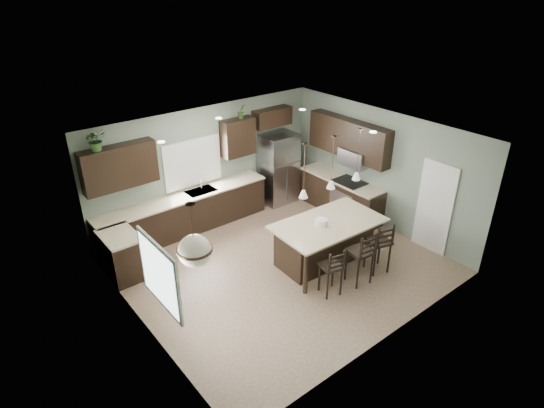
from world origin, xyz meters
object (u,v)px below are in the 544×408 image
(serving_dish, at_px, (321,222))
(refrigerator, at_px, (278,168))
(bar_stool_right, at_px, (378,246))
(kitchen_island, at_px, (327,242))
(plant_back_left, at_px, (96,140))
(bar_stool_left, at_px, (331,271))
(bar_stool_center, at_px, (360,257))

(serving_dish, bearing_deg, refrigerator, 67.03)
(refrigerator, distance_m, bar_stool_right, 3.79)
(kitchen_island, xyz_separation_m, plant_back_left, (-3.41, 3.03, 2.15))
(bar_stool_left, xyz_separation_m, plant_back_left, (-2.68, 3.85, 2.11))
(plant_back_left, bearing_deg, serving_dish, -43.28)
(bar_stool_left, height_order, plant_back_left, plant_back_left)
(kitchen_island, relative_size, bar_stool_center, 1.96)
(serving_dish, relative_size, bar_stool_right, 0.21)
(bar_stool_right, bearing_deg, bar_stool_left, -166.52)
(refrigerator, xyz_separation_m, bar_stool_center, (-1.05, -3.78, -0.34))
(refrigerator, relative_size, plant_back_left, 4.27)
(serving_dish, xyz_separation_m, bar_stool_center, (0.16, -0.93, -0.41))
(bar_stool_center, bearing_deg, bar_stool_left, 179.31)
(refrigerator, distance_m, kitchen_island, 3.07)
(bar_stool_center, distance_m, bar_stool_right, 0.59)
(serving_dish, bearing_deg, bar_stool_left, -122.50)
(bar_stool_left, xyz_separation_m, bar_stool_right, (1.28, -0.06, 0.06))
(bar_stool_right, height_order, plant_back_left, plant_back_left)
(serving_dish, distance_m, bar_stool_left, 1.10)
(kitchen_island, distance_m, bar_stool_left, 1.10)
(bar_stool_right, bearing_deg, bar_stool_center, -160.78)
(kitchen_island, height_order, bar_stool_center, bar_stool_center)
(refrigerator, distance_m, bar_stool_left, 4.10)
(refrigerator, xyz_separation_m, kitchen_island, (-1.01, -2.86, -0.46))
(bar_stool_left, bearing_deg, refrigerator, 78.07)
(serving_dish, height_order, plant_back_left, plant_back_left)
(bar_stool_left, bearing_deg, plant_back_left, 138.12)
(refrigerator, height_order, kitchen_island, refrigerator)
(plant_back_left, bearing_deg, kitchen_island, -41.64)
(kitchen_island, bearing_deg, bar_stool_center, -89.93)
(serving_dish, bearing_deg, bar_stool_center, -80.10)
(bar_stool_left, distance_m, bar_stool_right, 1.28)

